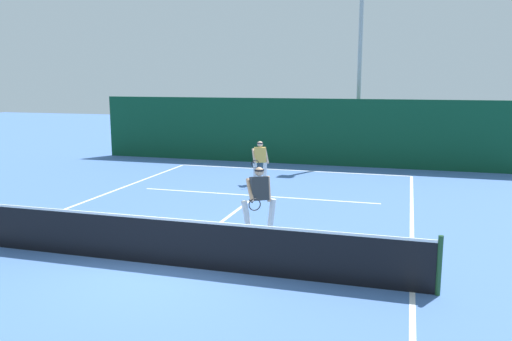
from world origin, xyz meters
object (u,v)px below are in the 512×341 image
(tennis_ball, at_px, (234,225))
(light_pole, at_px, (360,47))
(player_far, at_px, (260,161))
(player_near, at_px, (259,197))

(tennis_ball, bearing_deg, light_pole, 80.31)
(player_far, height_order, tennis_ball, player_far)
(player_far, distance_m, tennis_ball, 5.65)
(player_near, bearing_deg, tennis_ball, -54.54)
(player_near, xyz_separation_m, player_far, (-1.65, 5.83, -0.05))
(player_far, relative_size, light_pole, 0.18)
(player_far, height_order, light_pole, light_pole)
(tennis_ball, height_order, light_pole, light_pole)
(player_near, xyz_separation_m, tennis_ball, (-0.76, 0.31, -0.86))
(player_near, xyz_separation_m, light_pole, (1.19, 11.79, 4.21))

